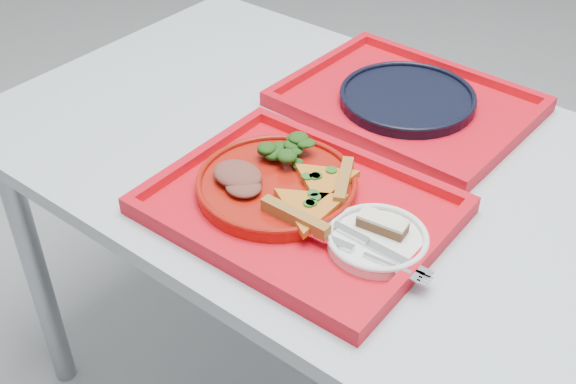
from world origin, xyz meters
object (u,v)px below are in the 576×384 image
object	(u,v)px
dessert_bar	(383,224)
tray_far	(406,106)
tray_main	(300,210)
dinner_plate	(277,186)
navy_plate	(407,99)

from	to	relation	value
dessert_bar	tray_far	bearing A→B (deg)	107.83
tray_main	tray_far	distance (m)	0.38
tray_main	dinner_plate	distance (m)	0.06
dinner_plate	dessert_bar	world-z (taller)	dessert_bar
tray_main	tray_far	size ratio (longest dim) A/B	1.00
navy_plate	tray_main	bearing A→B (deg)	-85.03
tray_main	navy_plate	size ratio (longest dim) A/B	1.73
tray_far	dessert_bar	distance (m)	0.40
tray_far	dessert_bar	world-z (taller)	dessert_bar
tray_main	navy_plate	distance (m)	0.38
tray_far	navy_plate	bearing A→B (deg)	0.00
dinner_plate	dessert_bar	bearing A→B (deg)	3.44
dessert_bar	navy_plate	bearing A→B (deg)	107.83
tray_main	dinner_plate	world-z (taller)	dinner_plate
dinner_plate	tray_far	bearing A→B (deg)	86.64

